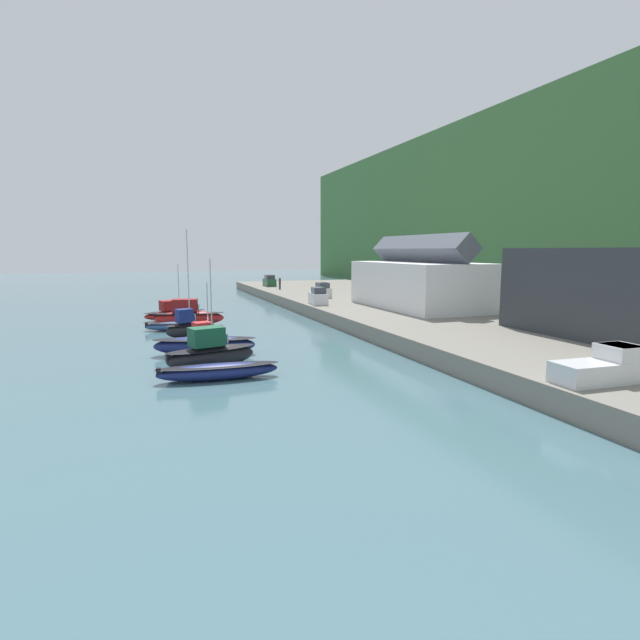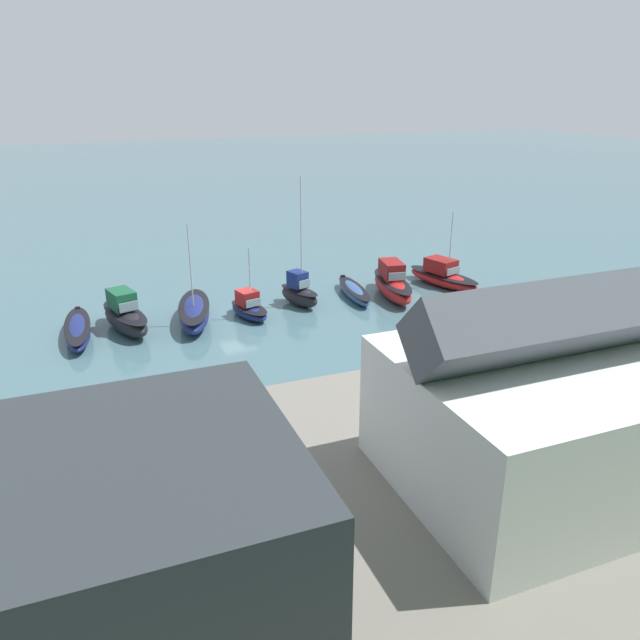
# 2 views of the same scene
# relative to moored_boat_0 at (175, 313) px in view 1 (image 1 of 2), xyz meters

# --- Properties ---
(ground_plane) EXTENTS (320.00, 320.00, 0.00)m
(ground_plane) POSITION_rel_moored_boat_0_xyz_m (18.75, 0.84, -0.85)
(ground_plane) COLOR #476B75
(quay_promenade) EXTENTS (130.88, 25.68, 1.48)m
(quay_promenade) POSITION_rel_moored_boat_0_xyz_m (18.75, 28.58, -0.11)
(quay_promenade) COLOR gray
(quay_promenade) RESTS_ON ground_plane
(harbor_clubhouse) EXTENTS (19.14, 9.63, 8.62)m
(harbor_clubhouse) POSITION_rel_moored_boat_0_xyz_m (9.42, 27.78, 3.72)
(harbor_clubhouse) COLOR white
(harbor_clubhouse) RESTS_ON quay_promenade
(yacht_club_building) EXTENTS (18.57, 8.18, 6.97)m
(yacht_club_building) POSITION_rel_moored_boat_0_xyz_m (34.06, 31.12, 4.12)
(yacht_club_building) COLOR #2D3338
(yacht_club_building) RESTS_ON quay_promenade
(moored_boat_0) EXTENTS (4.38, 7.85, 6.60)m
(moored_boat_0) POSITION_rel_moored_boat_0_xyz_m (0.00, 0.00, 0.00)
(moored_boat_0) COLOR red
(moored_boat_0) RESTS_ON ground_plane
(moored_boat_1) EXTENTS (3.50, 7.95, 2.96)m
(moored_boat_1) POSITION_rel_moored_boat_0_xyz_m (5.58, 1.16, 0.25)
(moored_boat_1) COLOR red
(moored_boat_1) RESTS_ON ground_plane
(moored_boat_2) EXTENTS (2.48, 7.23, 0.92)m
(moored_boat_2) POSITION_rel_moored_boat_0_xyz_m (8.52, 0.01, -0.35)
(moored_boat_2) COLOR #33568E
(moored_boat_2) RESTS_ON ground_plane
(moored_boat_3) EXTENTS (2.82, 4.49, 10.23)m
(moored_boat_3) POSITION_rel_moored_boat_0_xyz_m (13.45, 0.32, 0.21)
(moored_boat_3) COLOR black
(moored_boat_3) RESTS_ON ground_plane
(moored_boat_4) EXTENTS (2.83, 4.64, 5.49)m
(moored_boat_4) POSITION_rel_moored_boat_0_xyz_m (17.90, 1.46, -0.10)
(moored_boat_4) COLOR navy
(moored_boat_4) RESTS_ON ground_plane
(moored_boat_5) EXTENTS (3.92, 8.40, 7.58)m
(moored_boat_5) POSITION_rel_moored_boat_0_xyz_m (21.94, 1.03, -0.04)
(moored_boat_5) COLOR navy
(moored_boat_5) RESTS_ON ground_plane
(moored_boat_6) EXTENTS (3.71, 6.86, 2.97)m
(moored_boat_6) POSITION_rel_moored_boat_0_xyz_m (26.83, 0.87, 0.26)
(moored_boat_6) COLOR black
(moored_boat_6) RESTS_ON ground_plane
(moored_boat_7) EXTENTS (2.04, 7.94, 1.07)m
(moored_boat_7) POSITION_rel_moored_boat_0_xyz_m (30.06, 0.93, -0.27)
(moored_boat_7) COLOR navy
(moored_boat_7) RESTS_ON ground_plane
(parked_car_0) EXTENTS (4.23, 1.88, 2.16)m
(parked_car_0) POSITION_rel_moored_boat_0_xyz_m (-31.11, 19.32, 1.55)
(parked_car_0) COLOR #1E4C2D
(parked_car_0) RESTS_ON quay_promenade
(parked_car_1) EXTENTS (4.40, 2.34, 2.16)m
(parked_car_1) POSITION_rel_moored_boat_0_xyz_m (2.23, 17.47, 1.55)
(parked_car_1) COLOR silver
(parked_car_1) RESTS_ON quay_promenade
(parked_car_2) EXTENTS (4.29, 2.03, 2.16)m
(parked_car_2) POSITION_rel_moored_boat_0_xyz_m (-6.25, 21.05, 1.55)
(parked_car_2) COLOR #B7B7BC
(parked_car_2) RESTS_ON quay_promenade
(pickup_truck_1) EXTENTS (2.13, 4.80, 1.90)m
(pickup_truck_1) POSITION_rel_moored_boat_0_xyz_m (42.83, 19.03, 1.45)
(pickup_truck_1) COLOR silver
(pickup_truck_1) RESTS_ON quay_promenade
(person_on_quay) EXTENTS (0.40, 0.40, 2.14)m
(person_on_quay) POSITION_rel_moored_boat_0_xyz_m (-23.09, 19.22, 1.73)
(person_on_quay) COLOR #232838
(person_on_quay) RESTS_ON quay_promenade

